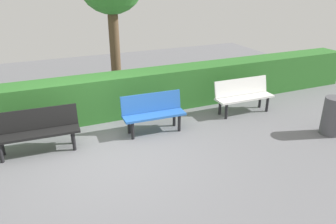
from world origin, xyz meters
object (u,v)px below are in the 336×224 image
bench_black (36,129)px  bench_blue (153,111)px  trash_bin (333,116)px  bench_white (243,94)px

bench_black → bench_blue: bearing=-178.9°
bench_black → trash_bin: bearing=166.2°
trash_bin → bench_black: bearing=-16.4°
bench_white → bench_black: 4.93m
bench_blue → trash_bin: bearing=156.6°
bench_white → trash_bin: bearing=121.2°
bench_black → trash_bin: size_ratio=1.94×
bench_white → bench_black: size_ratio=0.93×
trash_bin → bench_white: bearing=-59.8°
bench_black → trash_bin: 6.25m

